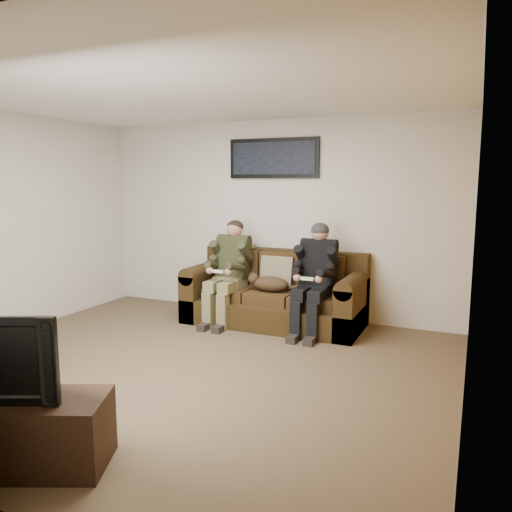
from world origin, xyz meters
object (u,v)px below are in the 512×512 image
at_px(cat, 269,283).
at_px(framed_poster, 273,158).
at_px(person_left, 229,265).
at_px(person_right, 315,272).
at_px(sofa, 276,296).

height_order(cat, framed_poster, framed_poster).
distance_m(person_left, framed_poster, 1.53).
bearing_deg(person_right, cat, -179.17).
xyz_separation_m(person_left, cat, (0.56, -0.01, -0.19)).
relative_size(sofa, cat, 3.38).
distance_m(person_right, framed_poster, 1.67).
bearing_deg(cat, person_right, 0.83).
xyz_separation_m(sofa, framed_poster, (-0.20, 0.39, 1.76)).
bearing_deg(framed_poster, sofa, -62.64).
distance_m(person_left, person_right, 1.15).
xyz_separation_m(person_left, framed_poster, (0.37, 0.57, 1.37)).
xyz_separation_m(person_left, person_right, (1.15, 0.00, 0.00)).
bearing_deg(sofa, framed_poster, 117.36).
bearing_deg(framed_poster, person_right, -36.50).
bearing_deg(cat, person_left, 179.18).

